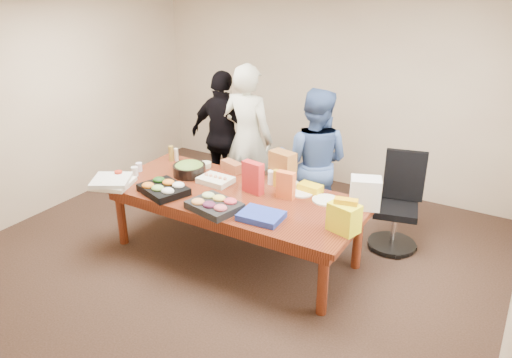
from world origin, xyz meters
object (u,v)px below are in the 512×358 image
Objects in this scene: office_chair at (396,206)px; sheet_cake at (216,180)px; conference_table at (234,225)px; person_center at (248,139)px; person_right at (314,162)px; salad_bowl at (189,170)px.

office_chair is 2.03m from sheet_cake.
sheet_cake reaches higher than conference_table.
person_center is 1.09× the size of person_right.
salad_bowl is at bearing 177.97° from sheet_cake.
conference_table is 7.75× the size of sheet_cake.
conference_table is at bearing 52.94° from person_right.
person_right is at bearing 33.86° from salad_bowl.
person_right is 4.84× the size of sheet_cake.
conference_table is 1.19m from person_right.
office_chair is 2.82× the size of salad_bowl.
person_right is (-0.98, -0.08, 0.34)m from office_chair.
salad_bowl is (-2.18, -0.88, 0.28)m from office_chair.
person_center is at bearing 164.81° from office_chair.
person_center is 5.28× the size of sheet_cake.
sheet_cake is (0.18, -0.97, -0.17)m from person_center.
sheet_cake is (-0.81, -0.83, -0.09)m from person_right.
conference_table is 7.41× the size of salad_bowl.
person_right is at bearing 63.71° from conference_table.
person_right is 4.63× the size of salad_bowl.
person_right is (0.99, -0.13, -0.08)m from person_center.
person_center reaches higher than salad_bowl.
person_center is at bearing 77.25° from salad_bowl.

